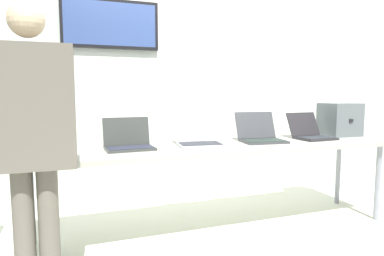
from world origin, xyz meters
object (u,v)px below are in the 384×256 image
(laptop_station_3, at_px, (260,135))
(laptop_station_4, at_px, (311,133))
(person, at_px, (32,129))
(laptop_station_0, at_px, (46,145))
(equipment_box, at_px, (340,119))
(laptop_station_2, at_px, (198,138))
(laptop_station_1, at_px, (129,142))
(workbench, at_px, (221,150))

(laptop_station_3, xyz_separation_m, laptop_station_4, (0.55, -0.00, -0.00))
(person, bearing_deg, laptop_station_0, 88.88)
(equipment_box, xyz_separation_m, person, (-2.75, -0.75, 0.08))
(equipment_box, bearing_deg, laptop_station_2, -177.23)
(equipment_box, relative_size, person, 0.21)
(equipment_box, relative_size, laptop_station_1, 0.92)
(workbench, xyz_separation_m, equipment_box, (1.38, 0.13, 0.21))
(laptop_station_4, height_order, person, person)
(laptop_station_0, distance_m, person, 0.70)
(workbench, height_order, laptop_station_0, laptop_station_0)
(laptop_station_0, distance_m, laptop_station_4, 2.32)
(laptop_station_0, xyz_separation_m, laptop_station_2, (1.18, -0.00, -0.00))
(laptop_station_4, distance_m, person, 2.43)
(workbench, bearing_deg, person, -155.71)
(laptop_station_0, relative_size, laptop_station_1, 1.01)
(workbench, height_order, laptop_station_4, laptop_station_4)
(laptop_station_2, relative_size, laptop_station_4, 1.06)
(equipment_box, distance_m, laptop_station_1, 2.15)
(laptop_station_4, bearing_deg, laptop_station_1, -179.79)
(equipment_box, bearing_deg, person, -164.69)
(laptop_station_0, xyz_separation_m, laptop_station_3, (1.77, -0.01, -0.00))
(equipment_box, xyz_separation_m, laptop_station_4, (-0.42, -0.09, -0.11))
(workbench, xyz_separation_m, person, (-1.38, -0.62, 0.29))
(laptop_station_2, bearing_deg, workbench, -17.06)
(laptop_station_0, relative_size, laptop_station_4, 1.03)
(equipment_box, xyz_separation_m, laptop_station_3, (-0.97, -0.09, -0.11))
(laptop_station_1, xyz_separation_m, laptop_station_3, (1.18, 0.01, 0.00))
(equipment_box, relative_size, laptop_station_2, 0.88)
(equipment_box, xyz_separation_m, laptop_station_0, (-2.74, -0.07, -0.11))
(laptop_station_0, height_order, laptop_station_4, laptop_station_0)
(laptop_station_2, bearing_deg, laptop_station_1, -178.19)
(workbench, distance_m, laptop_station_0, 1.37)
(laptop_station_0, bearing_deg, laptop_station_1, -1.86)
(workbench, relative_size, person, 1.93)
(person, bearing_deg, workbench, 24.29)
(laptop_station_1, relative_size, person, 0.23)
(workbench, bearing_deg, equipment_box, 5.50)
(laptop_station_1, height_order, person, person)
(workbench, relative_size, laptop_station_3, 7.89)
(laptop_station_4, bearing_deg, person, -164.05)
(laptop_station_0, relative_size, person, 0.23)
(person, bearing_deg, equipment_box, 15.31)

